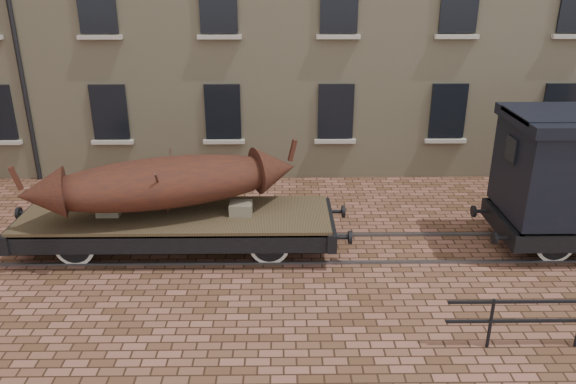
{
  "coord_description": "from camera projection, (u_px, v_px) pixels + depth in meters",
  "views": [
    {
      "loc": [
        -0.7,
        -12.1,
        6.39
      ],
      "look_at": [
        -0.54,
        0.5,
        1.3
      ],
      "focal_mm": 35.0,
      "sensor_mm": 36.0,
      "label": 1
    }
  ],
  "objects": [
    {
      "name": "iron_boat",
      "position": [
        165.0,
        182.0,
        12.92
      ],
      "size": [
        6.3,
        3.33,
        1.54
      ],
      "color": "#4C2012",
      "rests_on": "flatcar_wagon"
    },
    {
      "name": "ground",
      "position": [
        310.0,
        249.0,
        13.62
      ],
      "size": [
        90.0,
        90.0,
        0.0
      ],
      "primitive_type": "plane",
      "color": "#513320"
    },
    {
      "name": "flatcar_wagon",
      "position": [
        176.0,
        221.0,
        13.29
      ],
      "size": [
        8.17,
        2.22,
        1.23
      ],
      "color": "#4E4229",
      "rests_on": "ground"
    },
    {
      "name": "rail_track",
      "position": [
        310.0,
        248.0,
        13.6
      ],
      "size": [
        30.0,
        1.52,
        0.06
      ],
      "color": "#59595E",
      "rests_on": "ground"
    }
  ]
}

